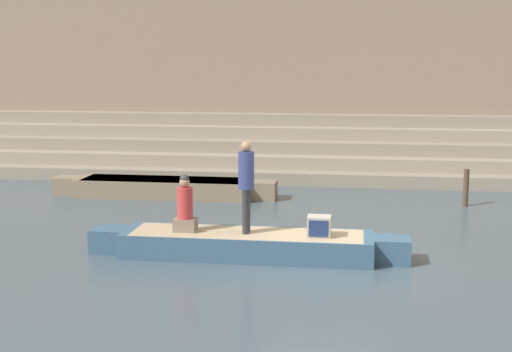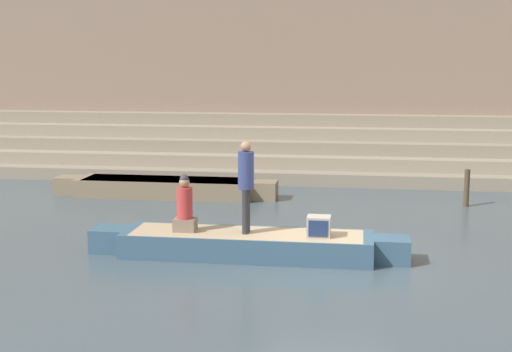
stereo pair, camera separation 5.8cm
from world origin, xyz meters
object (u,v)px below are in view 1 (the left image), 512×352
at_px(person_rowing, 185,208).
at_px(rowboat_main, 247,244).
at_px(tv_set, 319,226).
at_px(moored_boat_shore, 164,187).
at_px(mooring_post, 466,188).
at_px(person_standing, 246,180).

bearing_deg(person_rowing, rowboat_main, 7.63).
bearing_deg(tv_set, moored_boat_shore, 133.56).
xyz_separation_m(person_rowing, mooring_post, (6.01, 5.48, -0.44)).
relative_size(rowboat_main, mooring_post, 6.38).
distance_m(person_rowing, tv_set, 2.58).
xyz_separation_m(person_standing, mooring_post, (4.83, 5.44, -1.01)).
height_order(rowboat_main, tv_set, tv_set).
relative_size(person_rowing, moored_boat_shore, 0.18).
xyz_separation_m(rowboat_main, mooring_post, (4.82, 5.44, 0.23)).
distance_m(person_rowing, moored_boat_shore, 6.04).
bearing_deg(person_rowing, person_standing, 7.43).
distance_m(rowboat_main, mooring_post, 7.27).
bearing_deg(moored_boat_shore, rowboat_main, -65.55).
bearing_deg(tv_set, mooring_post, 62.97).
relative_size(moored_boat_shore, mooring_post, 6.46).
xyz_separation_m(person_standing, tv_set, (1.39, -0.08, -0.84)).
xyz_separation_m(tv_set, moored_boat_shore, (-4.56, 5.70, -0.40)).
xyz_separation_m(person_standing, moored_boat_shore, (-3.17, 5.63, -1.23)).
height_order(tv_set, mooring_post, mooring_post).
height_order(person_rowing, mooring_post, person_rowing).
height_order(moored_boat_shore, mooring_post, mooring_post).
bearing_deg(moored_boat_shore, person_rowing, -75.72).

